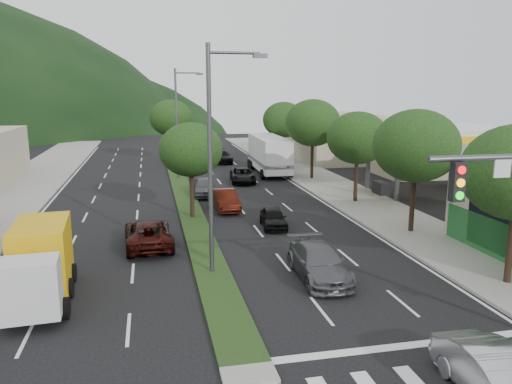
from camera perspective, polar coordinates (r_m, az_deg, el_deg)
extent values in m
plane|color=black|center=(15.67, -1.15, -19.46)|extent=(160.00, 160.00, 0.00)
cube|color=gray|center=(41.82, 9.18, 0.38)|extent=(5.00, 90.00, 0.15)
cube|color=gray|center=(40.40, -26.87, -1.13)|extent=(6.00, 90.00, 0.15)
cube|color=#1E3312|center=(42.04, -8.45, 0.44)|extent=(1.60, 56.00, 0.12)
cube|color=black|center=(14.21, 22.04, 1.07)|extent=(0.35, 0.25, 1.05)
cube|color=silver|center=(41.37, 19.41, 6.64)|extent=(12.00, 8.00, 0.50)
cube|color=yellow|center=(41.40, 19.38, 6.16)|extent=(12.20, 8.20, 0.50)
cylinder|color=#47494C|center=(37.54, 15.89, 2.26)|extent=(0.36, 0.36, 4.60)
cylinder|color=#47494C|center=(41.88, 25.62, 2.49)|extent=(0.36, 0.36, 4.60)
cylinder|color=#47494C|center=(41.97, 12.72, 3.36)|extent=(0.36, 0.36, 4.60)
cylinder|color=#47494C|center=(45.89, 21.85, 3.50)|extent=(0.36, 0.36, 4.60)
cube|color=black|center=(40.03, 14.09, 0.37)|extent=(0.80, 1.60, 1.10)
cube|color=black|center=(44.12, 23.47, 0.77)|extent=(0.80, 1.60, 1.10)
cube|color=#B3A98E|center=(61.53, 8.96, 6.31)|extent=(10.00, 16.00, 5.20)
cylinder|color=black|center=(23.32, 27.13, -4.93)|extent=(0.28, 0.28, 3.64)
cylinder|color=black|center=(29.70, 17.47, -0.68)|extent=(0.28, 0.28, 3.81)
ellipsoid|color=black|center=(29.24, 17.82, 5.06)|extent=(4.80, 4.80, 4.08)
cylinder|color=black|center=(36.75, 11.36, 1.72)|extent=(0.28, 0.28, 3.58)
ellipsoid|color=black|center=(36.39, 11.53, 6.09)|extent=(4.40, 4.40, 3.74)
cylinder|color=black|center=(45.96, 6.43, 4.03)|extent=(0.28, 0.28, 3.92)
ellipsoid|color=black|center=(45.66, 6.52, 7.86)|extent=(5.00, 5.00, 4.25)
cylinder|color=black|center=(55.48, 3.15, 5.25)|extent=(0.28, 0.28, 3.70)
ellipsoid|color=black|center=(55.23, 3.18, 8.25)|extent=(4.60, 4.60, 3.91)
cylinder|color=black|center=(31.92, -7.34, 0.12)|extent=(0.28, 0.28, 3.36)
ellipsoid|color=black|center=(31.51, -7.46, 4.83)|extent=(4.00, 4.00, 3.40)
cylinder|color=black|center=(57.57, -9.58, 5.36)|extent=(0.28, 0.28, 3.81)
ellipsoid|color=black|center=(57.33, -9.68, 8.34)|extent=(4.80, 4.80, 4.08)
cylinder|color=#47494C|center=(21.56, -5.27, 3.31)|extent=(0.20, 0.20, 10.00)
cylinder|color=#47494C|center=(21.56, -2.49, 15.60)|extent=(2.20, 0.12, 0.12)
cube|color=#47494C|center=(21.76, 0.47, 15.31)|extent=(0.60, 0.25, 0.18)
cylinder|color=#47494C|center=(46.36, -9.05, 7.61)|extent=(0.20, 0.20, 10.00)
cylinder|color=#47494C|center=(46.36, -7.84, 13.34)|extent=(2.20, 0.12, 0.12)
cube|color=#47494C|center=(46.46, -6.45, 13.24)|extent=(0.60, 0.25, 0.18)
imported|color=#A7A9AE|center=(15.26, 25.85, -18.58)|extent=(1.57, 4.29, 1.41)
imported|color=black|center=(26.84, -12.21, -4.65)|extent=(2.60, 5.20, 1.41)
imported|color=black|center=(29.90, 1.99, -2.94)|extent=(1.73, 3.59, 1.18)
imported|color=#535358|center=(22.14, 7.20, -7.98)|extent=(2.13, 4.94, 1.42)
imported|color=#41120A|center=(34.24, -3.53, -0.92)|extent=(1.61, 4.25, 1.38)
imported|color=black|center=(44.44, -1.54, 1.90)|extent=(2.53, 4.70, 1.25)
imported|color=#4E4E53|center=(38.99, -5.97, 0.60)|extent=(1.90, 4.23, 1.41)
imported|color=black|center=(56.87, -3.98, 4.06)|extent=(2.22, 4.83, 1.37)
cube|color=silver|center=(19.02, -24.39, -10.01)|extent=(2.03, 1.55, 2.04)
cube|color=#DAA30B|center=(22.06, -23.23, -6.73)|extent=(2.30, 3.86, 2.75)
cube|color=black|center=(21.76, -23.22, -10.08)|extent=(2.13, 5.26, 0.27)
cylinder|color=black|center=(19.61, -20.96, -12.30)|extent=(0.32, 0.82, 0.80)
cylinder|color=black|center=(19.92, -26.96, -12.44)|extent=(0.32, 0.82, 0.80)
cylinder|color=black|center=(21.40, -20.55, -10.24)|extent=(0.32, 0.82, 0.80)
cylinder|color=black|center=(21.68, -26.02, -10.41)|extent=(0.32, 0.82, 0.80)
cylinder|color=black|center=(23.04, -20.24, -8.65)|extent=(0.32, 0.82, 0.80)
cylinder|color=black|center=(23.30, -25.30, -8.83)|extent=(0.32, 0.82, 0.80)
cube|color=silver|center=(49.29, 1.50, 4.50)|extent=(2.88, 9.41, 3.11)
cube|color=slate|center=(49.39, 1.50, 3.60)|extent=(2.94, 9.41, 0.36)
cylinder|color=black|center=(52.90, -0.72, 3.29)|extent=(0.39, 0.94, 0.93)
cylinder|color=black|center=(53.39, 2.03, 3.36)|extent=(0.39, 0.94, 0.93)
cylinder|color=black|center=(51.80, -0.51, 3.11)|extent=(0.39, 0.94, 0.93)
cylinder|color=black|center=(52.31, 2.30, 3.18)|extent=(0.39, 0.94, 0.93)
cylinder|color=black|center=(46.00, 0.77, 2.04)|extent=(0.39, 0.94, 0.93)
cylinder|color=black|center=(46.57, 3.90, 2.13)|extent=(0.39, 0.94, 0.93)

